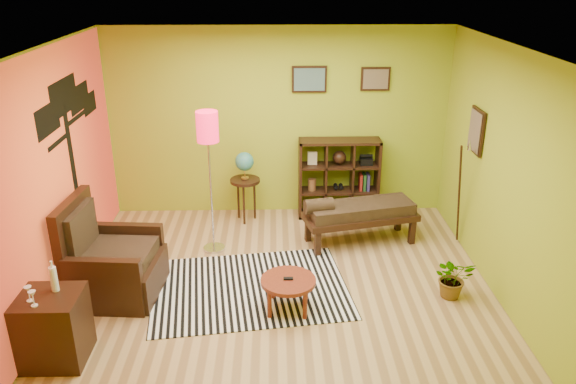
{
  "coord_description": "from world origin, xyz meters",
  "views": [
    {
      "loc": [
        -0.05,
        -5.8,
        3.6
      ],
      "look_at": [
        0.1,
        0.41,
        1.05
      ],
      "focal_mm": 35.0,
      "sensor_mm": 36.0,
      "label": 1
    }
  ],
  "objects_px": {
    "coffee_table": "(288,283)",
    "potted_plant": "(453,282)",
    "side_cabinet": "(53,327)",
    "floor_lamp": "(208,140)",
    "cube_shelf": "(340,178)",
    "bench": "(358,212)",
    "armchair": "(110,266)",
    "globe_table": "(245,169)"
  },
  "relations": [
    {
      "from": "side_cabinet",
      "to": "potted_plant",
      "type": "height_order",
      "value": "side_cabinet"
    },
    {
      "from": "floor_lamp",
      "to": "bench",
      "type": "distance_m",
      "value": 2.24
    },
    {
      "from": "coffee_table",
      "to": "armchair",
      "type": "bearing_deg",
      "value": 169.43
    },
    {
      "from": "side_cabinet",
      "to": "floor_lamp",
      "type": "bearing_deg",
      "value": 59.42
    },
    {
      "from": "side_cabinet",
      "to": "bench",
      "type": "bearing_deg",
      "value": 36.11
    },
    {
      "from": "armchair",
      "to": "floor_lamp",
      "type": "distance_m",
      "value": 1.92
    },
    {
      "from": "coffee_table",
      "to": "armchair",
      "type": "xyz_separation_m",
      "value": [
        -2.05,
        0.38,
        0.03
      ]
    },
    {
      "from": "floor_lamp",
      "to": "cube_shelf",
      "type": "xyz_separation_m",
      "value": [
        1.8,
        1.08,
        -0.95
      ]
    },
    {
      "from": "armchair",
      "to": "cube_shelf",
      "type": "relative_size",
      "value": 0.98
    },
    {
      "from": "floor_lamp",
      "to": "globe_table",
      "type": "xyz_separation_m",
      "value": [
        0.39,
        0.93,
        -0.74
      ]
    },
    {
      "from": "floor_lamp",
      "to": "bench",
      "type": "relative_size",
      "value": 1.18
    },
    {
      "from": "cube_shelf",
      "to": "potted_plant",
      "type": "relative_size",
      "value": 2.42
    },
    {
      "from": "globe_table",
      "to": "bench",
      "type": "xyz_separation_m",
      "value": [
        1.56,
        -0.77,
        -0.35
      ]
    },
    {
      "from": "globe_table",
      "to": "cube_shelf",
      "type": "distance_m",
      "value": 1.43
    },
    {
      "from": "coffee_table",
      "to": "floor_lamp",
      "type": "height_order",
      "value": "floor_lamp"
    },
    {
      "from": "side_cabinet",
      "to": "cube_shelf",
      "type": "relative_size",
      "value": 0.85
    },
    {
      "from": "armchair",
      "to": "coffee_table",
      "type": "bearing_deg",
      "value": -10.57
    },
    {
      "from": "armchair",
      "to": "cube_shelf",
      "type": "xyz_separation_m",
      "value": [
        2.88,
        2.12,
        0.24
      ]
    },
    {
      "from": "cube_shelf",
      "to": "coffee_table",
      "type": "bearing_deg",
      "value": -108.4
    },
    {
      "from": "cube_shelf",
      "to": "bench",
      "type": "relative_size",
      "value": 0.74
    },
    {
      "from": "bench",
      "to": "potted_plant",
      "type": "xyz_separation_m",
      "value": [
        0.92,
        -1.38,
        -0.26
      ]
    },
    {
      "from": "armchair",
      "to": "floor_lamp",
      "type": "xyz_separation_m",
      "value": [
        1.08,
        1.04,
        1.19
      ]
    },
    {
      "from": "coffee_table",
      "to": "potted_plant",
      "type": "relative_size",
      "value": 1.24
    },
    {
      "from": "potted_plant",
      "to": "globe_table",
      "type": "bearing_deg",
      "value": 139.07
    },
    {
      "from": "coffee_table",
      "to": "floor_lamp",
      "type": "relative_size",
      "value": 0.32
    },
    {
      "from": "globe_table",
      "to": "cube_shelf",
      "type": "xyz_separation_m",
      "value": [
        1.41,
        0.15,
        -0.21
      ]
    },
    {
      "from": "globe_table",
      "to": "potted_plant",
      "type": "xyz_separation_m",
      "value": [
        2.48,
        -2.15,
        -0.62
      ]
    },
    {
      "from": "coffee_table",
      "to": "bench",
      "type": "bearing_deg",
      "value": 58.16
    },
    {
      "from": "armchair",
      "to": "potted_plant",
      "type": "height_order",
      "value": "armchair"
    },
    {
      "from": "coffee_table",
      "to": "armchair",
      "type": "height_order",
      "value": "armchair"
    },
    {
      "from": "bench",
      "to": "floor_lamp",
      "type": "bearing_deg",
      "value": -175.33
    },
    {
      "from": "coffee_table",
      "to": "floor_lamp",
      "type": "distance_m",
      "value": 2.11
    },
    {
      "from": "potted_plant",
      "to": "coffee_table",
      "type": "bearing_deg",
      "value": -173.83
    },
    {
      "from": "armchair",
      "to": "bench",
      "type": "bearing_deg",
      "value": 21.64
    },
    {
      "from": "floor_lamp",
      "to": "bench",
      "type": "bearing_deg",
      "value": 4.67
    },
    {
      "from": "armchair",
      "to": "globe_table",
      "type": "relative_size",
      "value": 1.1
    },
    {
      "from": "armchair",
      "to": "bench",
      "type": "relative_size",
      "value": 0.73
    },
    {
      "from": "side_cabinet",
      "to": "bench",
      "type": "relative_size",
      "value": 0.63
    },
    {
      "from": "armchair",
      "to": "potted_plant",
      "type": "bearing_deg",
      "value": -2.56
    },
    {
      "from": "side_cabinet",
      "to": "floor_lamp",
      "type": "xyz_separation_m",
      "value": [
        1.31,
        2.22,
        1.19
      ]
    },
    {
      "from": "cube_shelf",
      "to": "bench",
      "type": "bearing_deg",
      "value": -80.69
    },
    {
      "from": "globe_table",
      "to": "coffee_table",
      "type": "bearing_deg",
      "value": -76.26
    }
  ]
}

